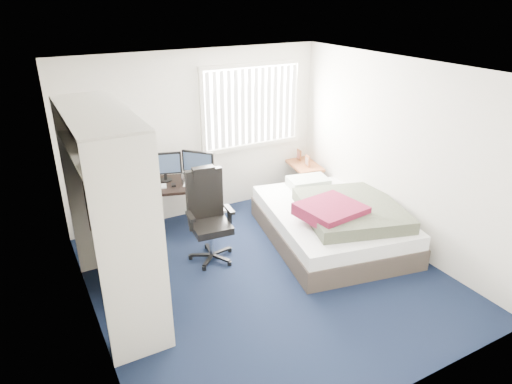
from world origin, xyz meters
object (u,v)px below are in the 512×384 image
object	(u,v)px
desk	(163,181)
bed	(333,221)
office_chair	(209,225)
nightstand	(302,166)

from	to	relation	value
desk	bed	bearing A→B (deg)	-36.11
office_chair	bed	bearing A→B (deg)	-14.80
office_chair	nightstand	world-z (taller)	office_chair
desk	nightstand	size ratio (longest dim) A/B	1.78
desk	bed	xyz separation A→B (m)	(1.95, -1.42, -0.47)
nightstand	bed	world-z (taller)	nightstand
desk	office_chair	size ratio (longest dim) A/B	1.35
desk	office_chair	world-z (taller)	office_chair
bed	nightstand	bearing A→B (deg)	71.99
desk	bed	size ratio (longest dim) A/B	0.66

